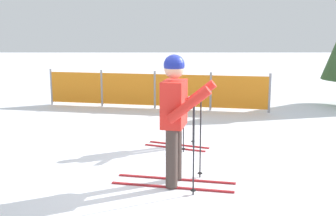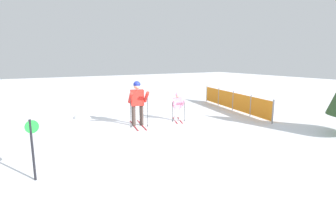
# 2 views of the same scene
# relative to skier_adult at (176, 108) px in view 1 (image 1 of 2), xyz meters

# --- Properties ---
(ground_plane) EXTENTS (60.00, 60.00, 0.00)m
(ground_plane) POSITION_rel_skier_adult_xyz_m (0.08, 0.27, -1.05)
(ground_plane) COLOR white
(skier_adult) EXTENTS (1.69, 0.83, 1.75)m
(skier_adult) POSITION_rel_skier_adult_xyz_m (0.00, 0.00, 0.00)
(skier_adult) COLOR maroon
(skier_adult) RESTS_ON ground_plane
(skier_child) EXTENTS (1.15, 0.70, 1.21)m
(skier_child) POSITION_rel_skier_adult_xyz_m (0.07, 1.80, -0.34)
(skier_child) COLOR maroon
(skier_child) RESTS_ON ground_plane
(safety_fence) EXTENTS (5.77, 1.21, 0.98)m
(safety_fence) POSITION_rel_skier_adult_xyz_m (-0.45, 5.43, -0.56)
(safety_fence) COLOR gray
(safety_fence) RESTS_ON ground_plane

